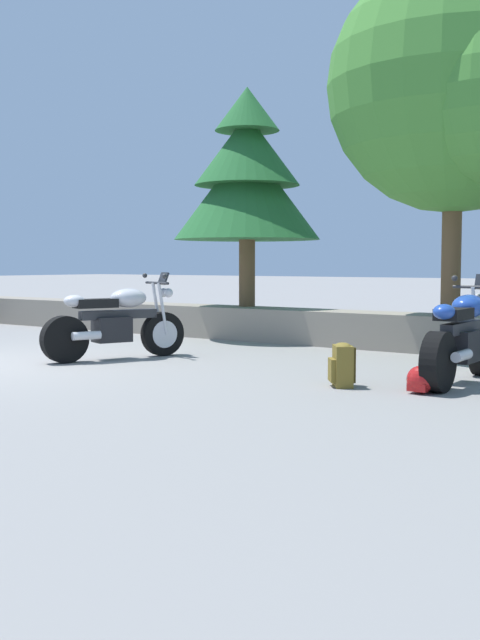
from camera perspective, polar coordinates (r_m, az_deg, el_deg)
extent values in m
cube|color=gray|center=(13.63, -2.16, -0.08)|extent=(36.00, 0.80, 0.55)
cylinder|color=black|center=(10.83, -5.81, -1.04)|extent=(0.35, 0.63, 0.62)
cylinder|color=black|center=(10.25, -12.97, -1.42)|extent=(0.39, 0.64, 0.62)
cylinder|color=silver|center=(10.83, -5.81, -1.04)|extent=(0.29, 0.42, 0.38)
cube|color=black|center=(10.49, -9.54, -0.70)|extent=(0.47, 0.56, 0.34)
cube|color=#2D2D30|center=(10.51, -9.06, 0.42)|extent=(0.53, 1.08, 0.12)
ellipsoid|color=#BCBCC1|center=(10.56, -8.33, 1.64)|extent=(0.50, 0.61, 0.26)
cube|color=black|center=(10.37, -10.73, 1.23)|extent=(0.44, 0.62, 0.12)
ellipsoid|color=#BCBCC1|center=(10.26, -12.28, 1.40)|extent=(0.31, 0.34, 0.16)
cylinder|color=#2D2D30|center=(10.75, -6.21, 2.77)|extent=(0.63, 0.27, 0.04)
sphere|color=silver|center=(10.88, -5.72, 2.05)|extent=(0.13, 0.13, 0.13)
sphere|color=silver|center=(10.76, -5.37, 2.03)|extent=(0.13, 0.13, 0.13)
cube|color=#26282D|center=(10.79, -5.74, 3.10)|extent=(0.22, 0.16, 0.18)
cylinder|color=silver|center=(10.18, -11.39, -1.15)|extent=(0.24, 0.39, 0.11)
cylinder|color=silver|center=(10.86, -6.23, 0.88)|extent=(0.10, 0.17, 0.73)
cylinder|color=silver|center=(10.70, -5.79, 0.84)|extent=(0.10, 0.17, 0.73)
sphere|color=#2D2D30|center=(11.00, -7.12, 3.31)|extent=(0.07, 0.07, 0.07)
sphere|color=#2D2D30|center=(10.46, -5.66, 3.28)|extent=(0.07, 0.07, 0.07)
cylinder|color=black|center=(7.97, 14.58, -3.04)|extent=(0.19, 0.62, 0.62)
cube|color=black|center=(8.59, 16.12, -1.88)|extent=(0.33, 0.49, 0.34)
cube|color=#2D2D30|center=(8.67, 16.36, -0.51)|extent=(0.16, 1.10, 0.12)
ellipsoid|color=#2347A8|center=(8.80, 16.69, 0.99)|extent=(0.35, 0.53, 0.26)
cube|color=black|center=(8.35, 15.67, 0.43)|extent=(0.27, 0.56, 0.12)
ellipsoid|color=#2347A8|center=(8.06, 14.99, 0.60)|extent=(0.23, 0.28, 0.16)
sphere|color=silver|center=(9.37, 17.38, 1.53)|extent=(0.13, 0.13, 0.13)
cylinder|color=silver|center=(8.14, 16.22, -2.57)|extent=(0.12, 0.38, 0.11)
cylinder|color=silver|center=(9.29, 17.05, 0.15)|extent=(0.05, 0.16, 0.73)
sphere|color=#2D2D30|center=(9.26, 15.73, 3.02)|extent=(0.07, 0.07, 0.07)
cube|color=brown|center=(8.14, 7.68, -3.43)|extent=(0.33, 0.35, 0.44)
cube|color=brown|center=(8.13, 6.87, -3.72)|extent=(0.19, 0.22, 0.24)
ellipsoid|color=brown|center=(8.12, 7.69, -1.96)|extent=(0.31, 0.33, 0.08)
cube|color=#403513|center=(8.08, 8.51, -3.36)|extent=(0.05, 0.06, 0.37)
cube|color=#403513|center=(8.24, 8.30, -3.21)|extent=(0.05, 0.06, 0.37)
sphere|color=#B21919|center=(7.89, 13.32, -4.35)|extent=(0.28, 0.28, 0.28)
ellipsoid|color=black|center=(7.81, 13.11, -4.35)|extent=(0.23, 0.06, 0.12)
cube|color=#B21919|center=(7.83, 13.10, -4.93)|extent=(0.20, 0.08, 0.08)
cylinder|color=brown|center=(13.39, 0.53, 4.36)|extent=(0.28, 0.28, 1.56)
cone|color=#23602D|center=(13.45, 0.53, 9.65)|extent=(2.55, 2.55, 1.70)
cone|color=#23602D|center=(13.54, 0.53, 12.59)|extent=(1.84, 1.84, 1.23)
cone|color=#23602D|center=(13.65, 0.54, 15.49)|extent=(1.12, 1.12, 0.75)
cylinder|color=brown|center=(11.48, 15.50, 5.15)|extent=(0.28, 0.28, 1.93)
sphere|color=#428433|center=(11.75, 15.73, 16.54)|extent=(3.62, 3.62, 3.62)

